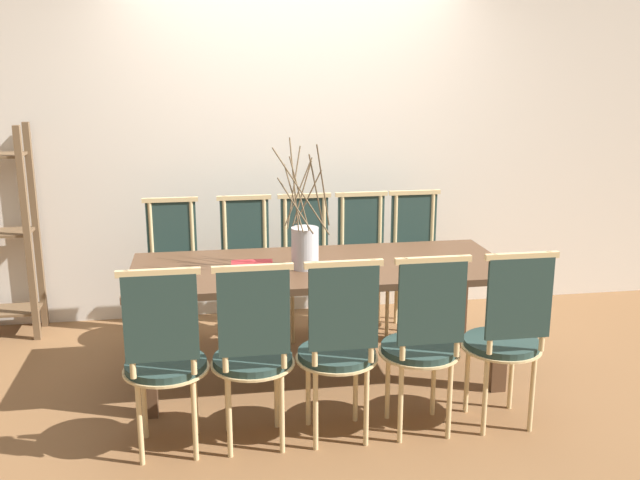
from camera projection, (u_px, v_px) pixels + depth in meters
The scene contains 15 objects.
ground_plane at pixel (320, 377), 4.38m from camera, with size 16.00×16.00×0.00m, color brown.
wall_rear at pixel (292, 101), 5.21m from camera, with size 12.00×0.06×3.20m.
dining_table at pixel (320, 281), 4.23m from camera, with size 2.21×0.88×0.72m.
chair_near_leftend at pixel (165, 355), 3.40m from camera, with size 0.42×0.42×0.99m.
chair_near_left at pixel (253, 350), 3.47m from camera, with size 0.42×0.42×0.99m.
chair_near_center at pixel (339, 344), 3.53m from camera, with size 0.42×0.42×0.99m.
chair_near_right at pixel (423, 339), 3.60m from camera, with size 0.42×0.42×0.99m.
chair_near_rightend at pixel (506, 334), 3.67m from camera, with size 0.42×0.42×0.99m.
chair_far_leftend at pixel (173, 268), 4.84m from camera, with size 0.42×0.42×0.99m.
chair_far_left at pixel (247, 265), 4.91m from camera, with size 0.42×0.42×0.99m.
chair_far_center at pixel (307, 262), 4.98m from camera, with size 0.42×0.42×0.99m.
chair_far_right at pixel (364, 259), 5.04m from camera, with size 0.42×0.42×0.99m.
chair_far_rightend at pixel (417, 257), 5.10m from camera, with size 0.42×0.42×0.99m.
vase_centerpiece at pixel (305, 245), 4.10m from camera, with size 0.34×0.31×0.75m.
book_stack at pixel (252, 267), 4.09m from camera, with size 0.26×0.20×0.04m.
Camera 1 is at (-0.65, -3.99, 1.89)m, focal length 40.00 mm.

